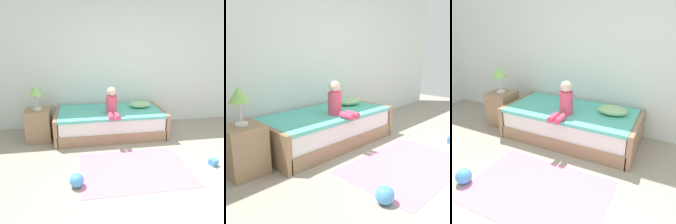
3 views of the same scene
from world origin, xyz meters
TOP-DOWN VIEW (x-y plane):
  - ground_plane at (0.00, 0.00)m, footprint 9.20×9.20m
  - wall_rear at (0.00, 2.60)m, footprint 7.20×0.10m
  - bed at (-0.45, 2.00)m, footprint 2.11×1.00m
  - nightstand at (-1.80, 1.95)m, footprint 0.44×0.44m
  - table_lamp at (-1.80, 1.95)m, footprint 0.24×0.24m
  - child_figure at (-0.44, 1.77)m, footprint 0.20×0.51m
  - pillow at (0.18, 2.10)m, footprint 0.44×0.30m
  - toy_ball at (-1.12, 0.43)m, footprint 0.19×0.19m
  - area_rug at (-0.27, 0.70)m, footprint 1.60×1.10m
  - toy_block at (0.94, 0.62)m, footprint 0.13×0.13m

SIDE VIEW (x-z plane):
  - ground_plane at x=0.00m, z-range 0.00..0.00m
  - area_rug at x=-0.27m, z-range 0.00..0.01m
  - toy_block at x=0.94m, z-range 0.00..0.10m
  - toy_ball at x=-1.12m, z-range 0.00..0.19m
  - bed at x=-0.45m, z-range 0.00..0.50m
  - nightstand at x=-1.80m, z-range 0.00..0.60m
  - pillow at x=0.18m, z-range 0.50..0.63m
  - child_figure at x=-0.44m, z-range 0.45..0.96m
  - table_lamp at x=-1.80m, z-range 0.71..1.16m
  - wall_rear at x=0.00m, z-range 0.00..2.90m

